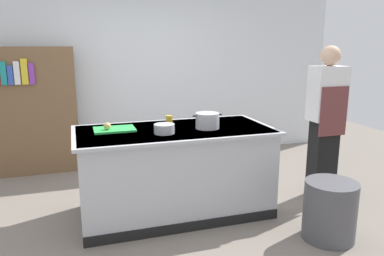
% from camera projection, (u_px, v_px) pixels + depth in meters
% --- Properties ---
extents(ground_plane, '(10.00, 10.00, 0.00)m').
position_uv_depth(ground_plane, '(175.00, 212.00, 3.95)').
color(ground_plane, slate).
extents(back_wall, '(6.40, 0.12, 3.00)m').
position_uv_depth(back_wall, '(137.00, 60.00, 5.57)').
color(back_wall, silver).
rests_on(back_wall, ground_plane).
extents(counter_island, '(1.98, 0.98, 0.90)m').
position_uv_depth(counter_island, '(175.00, 170.00, 3.84)').
color(counter_island, '#B7BABF').
rests_on(counter_island, ground_plane).
extents(cutting_board, '(0.40, 0.28, 0.02)m').
position_uv_depth(cutting_board, '(114.00, 129.00, 3.69)').
color(cutting_board, green).
rests_on(cutting_board, counter_island).
extents(onion, '(0.07, 0.07, 0.07)m').
position_uv_depth(onion, '(107.00, 126.00, 3.62)').
color(onion, tan).
rests_on(onion, cutting_board).
extents(stock_pot, '(0.31, 0.24, 0.16)m').
position_uv_depth(stock_pot, '(207.00, 121.00, 3.76)').
color(stock_pot, '#B7BABF').
rests_on(stock_pot, counter_island).
extents(mixing_bowl, '(0.20, 0.20, 0.09)m').
position_uv_depth(mixing_bowl, '(164.00, 129.00, 3.56)').
color(mixing_bowl, '#B7BABF').
rests_on(mixing_bowl, counter_island).
extents(juice_cup, '(0.07, 0.07, 0.10)m').
position_uv_depth(juice_cup, '(170.00, 120.00, 3.93)').
color(juice_cup, yellow).
rests_on(juice_cup, counter_island).
extents(trash_bin, '(0.47, 0.47, 0.54)m').
position_uv_depth(trash_bin, '(330.00, 210.00, 3.36)').
color(trash_bin, '#4C4C51').
rests_on(trash_bin, ground_plane).
extents(person_chef, '(0.38, 0.25, 1.72)m').
position_uv_depth(person_chef, '(326.00, 119.00, 4.17)').
color(person_chef, black).
rests_on(person_chef, ground_plane).
extents(bookshelf, '(1.10, 0.31, 1.70)m').
position_uv_depth(bookshelf, '(34.00, 111.00, 5.00)').
color(bookshelf, brown).
rests_on(bookshelf, ground_plane).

